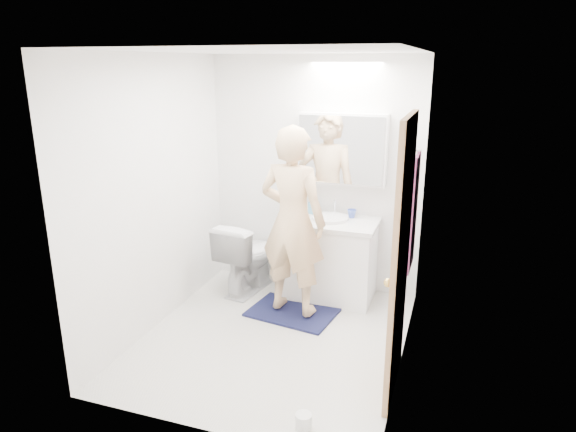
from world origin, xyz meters
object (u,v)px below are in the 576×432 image
at_px(person, 293,221).
at_px(toilet_paper_roll, 304,421).
at_px(medicine_cabinet, 342,149).
at_px(soap_bottle_b, 313,205).
at_px(soap_bottle_a, 304,204).
at_px(toothbrush_cup, 352,214).
at_px(vanity_cabinet, 328,261).
at_px(toilet, 248,256).

distance_m(person, toilet_paper_roll, 1.83).
xyz_separation_m(medicine_cabinet, soap_bottle_b, (-0.28, -0.03, -0.59)).
height_order(soap_bottle_a, toothbrush_cup, soap_bottle_a).
height_order(vanity_cabinet, toilet_paper_roll, vanity_cabinet).
bearing_deg(soap_bottle_a, person, -82.19).
height_order(medicine_cabinet, toilet_paper_roll, medicine_cabinet).
bearing_deg(toothbrush_cup, medicine_cabinet, 158.87).
relative_size(toilet, toilet_paper_roll, 6.95).
xyz_separation_m(vanity_cabinet, toothbrush_cup, (0.19, 0.16, 0.47)).
xyz_separation_m(person, soap_bottle_b, (0.01, 0.66, -0.02)).
relative_size(toothbrush_cup, toilet_paper_roll, 0.83).
bearing_deg(vanity_cabinet, medicine_cabinet, 74.20).
relative_size(soap_bottle_b, toothbrush_cup, 2.03).
bearing_deg(toothbrush_cup, toilet_paper_roll, -85.78).
distance_m(medicine_cabinet, soap_bottle_a, 0.69).
xyz_separation_m(vanity_cabinet, toilet, (-0.84, -0.11, -0.01)).
bearing_deg(toilet, person, 158.31).
distance_m(toothbrush_cup, toilet_paper_roll, 2.30).
bearing_deg(toothbrush_cup, soap_bottle_a, -178.86).
height_order(vanity_cabinet, toilet, vanity_cabinet).
xyz_separation_m(soap_bottle_b, toothbrush_cup, (0.41, -0.02, -0.05)).
xyz_separation_m(vanity_cabinet, soap_bottle_a, (-0.31, 0.15, 0.53)).
bearing_deg(toilet, toilet_paper_roll, 131.56).
bearing_deg(soap_bottle_b, vanity_cabinet, -39.50).
height_order(toilet, soap_bottle_b, soap_bottle_b).
bearing_deg(medicine_cabinet, toilet_paper_roll, -82.52).
distance_m(person, toothbrush_cup, 0.77).
bearing_deg(medicine_cabinet, toothbrush_cup, -21.13).
bearing_deg(vanity_cabinet, soap_bottle_b, 140.50).
distance_m(toilet, toothbrush_cup, 1.17).
bearing_deg(toilet_paper_roll, vanity_cabinet, 99.93).
distance_m(vanity_cabinet, toilet, 0.85).
bearing_deg(vanity_cabinet, toothbrush_cup, 40.28).
bearing_deg(soap_bottle_a, medicine_cabinet, 9.17).
height_order(soap_bottle_b, toothbrush_cup, soap_bottle_b).
bearing_deg(person, soap_bottle_b, -81.84).
relative_size(person, soap_bottle_b, 9.51).
distance_m(soap_bottle_a, toilet_paper_roll, 2.39).
distance_m(vanity_cabinet, person, 0.76).
distance_m(toilet, toilet_paper_roll, 2.24).
bearing_deg(soap_bottle_b, toilet, -154.54).
bearing_deg(soap_bottle_a, toothbrush_cup, 1.14).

